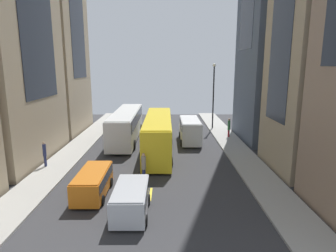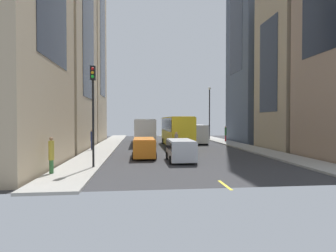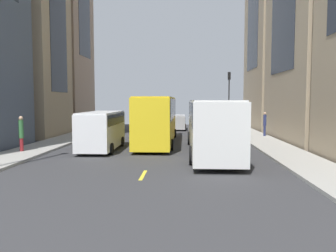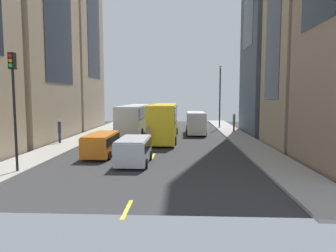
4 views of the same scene
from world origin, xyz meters
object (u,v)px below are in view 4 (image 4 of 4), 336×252
object	(u,v)px
pedestrian_walking_far	(59,130)
pedestrian_waiting_curb	(148,137)
city_bus_white	(136,116)
car_orange_0	(101,143)
traffic_light_near_corner	(13,91)
streetcar_yellow	(164,118)
car_silver_1	(134,149)
pedestrian_crossing_near	(234,122)
delivery_van_white	(196,121)

from	to	relation	value
pedestrian_walking_far	pedestrian_waiting_curb	xyz separation A→B (m)	(8.41, -2.62, -0.20)
city_bus_white	car_orange_0	distance (m)	14.51
pedestrian_waiting_curb	traffic_light_near_corner	size ratio (longest dim) A/B	0.32
streetcar_yellow	car_orange_0	world-z (taller)	streetcar_yellow
car_silver_1	pedestrian_waiting_curb	size ratio (longest dim) A/B	1.93
pedestrian_crossing_near	pedestrian_waiting_curb	xyz separation A→B (m)	(-9.05, -12.65, -0.25)
car_orange_0	traffic_light_near_corner	world-z (taller)	traffic_light_near_corner
car_orange_0	pedestrian_waiting_curb	bearing A→B (deg)	39.18
city_bus_white	car_orange_0	bearing A→B (deg)	-91.13
streetcar_yellow	traffic_light_near_corner	world-z (taller)	traffic_light_near_corner
pedestrian_crossing_near	traffic_light_near_corner	distance (m)	25.99
car_orange_0	traffic_light_near_corner	distance (m)	7.30
delivery_van_white	streetcar_yellow	bearing A→B (deg)	-130.26
car_silver_1	pedestrian_waiting_curb	world-z (taller)	pedestrian_waiting_curb
pedestrian_walking_far	delivery_van_white	bearing A→B (deg)	87.33
delivery_van_white	car_silver_1	bearing A→B (deg)	-106.29
delivery_van_white	car_orange_0	distance (m)	15.48
streetcar_yellow	delivery_van_white	size ratio (longest dim) A/B	2.11
car_silver_1	pedestrian_crossing_near	xyz separation A→B (m)	(9.41, 17.76, 0.37)
streetcar_yellow	car_silver_1	bearing A→B (deg)	-95.96
car_orange_0	traffic_light_near_corner	xyz separation A→B (m)	(-3.39, -5.31, 3.69)
car_orange_0	pedestrian_waiting_curb	distance (m)	4.06
delivery_van_white	car_silver_1	xyz separation A→B (m)	(-4.70, -16.08, -0.52)
car_silver_1	pedestrian_crossing_near	size ratio (longest dim) A/B	1.82
city_bus_white	pedestrian_walking_far	world-z (taller)	city_bus_white
pedestrian_crossing_near	pedestrian_waiting_curb	size ratio (longest dim) A/B	1.06
pedestrian_walking_far	traffic_light_near_corner	size ratio (longest dim) A/B	0.32
delivery_van_white	pedestrian_walking_far	distance (m)	15.25
delivery_van_white	pedestrian_crossing_near	distance (m)	5.01
delivery_van_white	pedestrian_walking_far	size ratio (longest dim) A/B	2.77
car_orange_0	car_silver_1	xyz separation A→B (m)	(2.79, -2.54, 0.02)
streetcar_yellow	car_orange_0	xyz separation A→B (m)	(-4.05, -9.47, -1.15)
streetcar_yellow	traffic_light_near_corner	distance (m)	16.74
traffic_light_near_corner	city_bus_white	bearing A→B (deg)	79.47
pedestrian_crossing_near	traffic_light_near_corner	size ratio (longest dim) A/B	0.34
streetcar_yellow	traffic_light_near_corner	bearing A→B (deg)	-116.71
delivery_van_white	car_silver_1	size ratio (longest dim) A/B	1.47
pedestrian_waiting_curb	pedestrian_walking_far	bearing A→B (deg)	-75.21
pedestrian_walking_far	pedestrian_waiting_curb	world-z (taller)	pedestrian_walking_far
car_orange_0	delivery_van_white	bearing A→B (deg)	61.05
delivery_van_white	pedestrian_crossing_near	xyz separation A→B (m)	(4.71, 1.68, -0.15)
traffic_light_near_corner	pedestrian_walking_far	bearing A→B (deg)	100.12
car_silver_1	pedestrian_walking_far	size ratio (longest dim) A/B	1.88
city_bus_white	pedestrian_waiting_curb	world-z (taller)	city_bus_white
pedestrian_waiting_curb	streetcar_yellow	bearing A→B (deg)	-155.30
streetcar_yellow	delivery_van_white	distance (m)	5.36
delivery_van_white	traffic_light_near_corner	distance (m)	21.99
city_bus_white	traffic_light_near_corner	xyz separation A→B (m)	(-3.68, -19.78, 2.65)
pedestrian_crossing_near	car_orange_0	bearing A→B (deg)	-108.58
pedestrian_waiting_curb	pedestrian_crossing_near	bearing A→B (deg)	176.52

